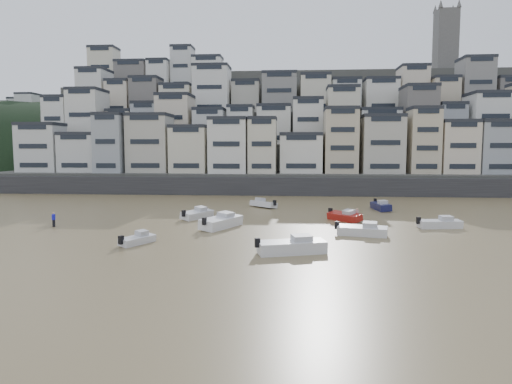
# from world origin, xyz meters

# --- Properties ---
(ground) EXTENTS (400.00, 400.00, 0.00)m
(ground) POSITION_xyz_m (0.00, 0.00, 0.00)
(ground) COLOR #927D4E
(ground) RESTS_ON ground
(harbor_wall) EXTENTS (140.00, 3.00, 3.50)m
(harbor_wall) POSITION_xyz_m (10.00, 65.00, 1.75)
(harbor_wall) COLOR #38383A
(harbor_wall) RESTS_ON ground
(hillside) EXTENTS (141.04, 66.00, 50.00)m
(hillside) POSITION_xyz_m (14.73, 104.84, 13.01)
(hillside) COLOR #4C4C47
(hillside) RESTS_ON ground
(headland) EXTENTS (216.00, 135.00, 53.33)m
(headland) POSITION_xyz_m (-95.00, 135.00, 0.02)
(headland) COLOR black
(headland) RESTS_ON ground
(boat_d) EXTENTS (5.56, 2.48, 1.46)m
(boat_d) POSITION_xyz_m (26.83, 29.62, 0.73)
(boat_d) COLOR silver
(boat_d) RESTS_ON ground
(boat_j) EXTENTS (3.20, 4.37, 1.15)m
(boat_j) POSITION_xyz_m (-5.12, 18.12, 0.58)
(boat_j) COLOR silver
(boat_j) RESTS_ON ground
(boat_f) EXTENTS (4.21, 5.64, 1.49)m
(boat_f) POSITION_xyz_m (-2.70, 34.35, 0.74)
(boat_f) COLOR silver
(boat_f) RESTS_ON ground
(boat_a) EXTENTS (6.91, 4.01, 1.79)m
(boat_a) POSITION_xyz_m (9.77, 15.36, 0.90)
(boat_a) COLOR silver
(boat_a) RESTS_ON ground
(boat_c) EXTENTS (5.04, 7.22, 1.89)m
(boat_c) POSITION_xyz_m (1.55, 27.71, 0.94)
(boat_c) COLOR white
(boat_c) RESTS_ON ground
(boat_e) EXTENTS (4.73, 5.01, 1.42)m
(boat_e) POSITION_xyz_m (16.38, 33.99, 0.71)
(boat_e) COLOR maroon
(boat_e) RESTS_ON ground
(boat_h) EXTENTS (4.98, 4.80, 1.42)m
(boat_h) POSITION_xyz_m (5.24, 46.25, 0.71)
(boat_h) COLOR silver
(boat_h) RESTS_ON ground
(boat_b) EXTENTS (5.90, 3.05, 1.54)m
(boat_b) POSITION_xyz_m (17.16, 24.13, 0.77)
(boat_b) COLOR silver
(boat_b) RESTS_ON ground
(boat_i) EXTENTS (2.63, 6.01, 1.59)m
(boat_i) POSITION_xyz_m (22.93, 44.80, 0.79)
(boat_i) COLOR #14153E
(boat_i) RESTS_ON ground
(person_blue) EXTENTS (0.44, 0.44, 1.74)m
(person_blue) POSITION_xyz_m (-18.32, 26.91, 0.87)
(person_blue) COLOR #1B1BCC
(person_blue) RESTS_ON ground
(person_pink) EXTENTS (0.44, 0.44, 1.74)m
(person_pink) POSITION_xyz_m (17.89, 33.56, 0.87)
(person_pink) COLOR #C58B8F
(person_pink) RESTS_ON ground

